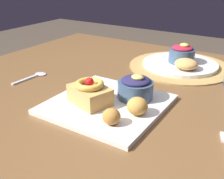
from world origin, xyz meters
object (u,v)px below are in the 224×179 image
at_px(fritter_middle, 137,106).
at_px(fritter_front, 111,116).
at_px(back_ramekin, 182,54).
at_px(front_plate, 108,104).
at_px(cake_slice, 90,93).
at_px(spoon, 34,76).
at_px(berry_ramekin, 135,87).
at_px(back_plate, 180,64).
at_px(back_pastry, 186,64).

bearing_deg(fritter_middle, fritter_front, -111.73).
relative_size(fritter_front, back_ramekin, 0.46).
bearing_deg(back_ramekin, front_plate, -97.62).
bearing_deg(front_plate, fritter_middle, -8.66).
bearing_deg(fritter_front, cake_slice, 150.50).
relative_size(cake_slice, spoon, 0.95).
bearing_deg(fritter_front, spoon, 161.35).
bearing_deg(berry_ramekin, fritter_front, -82.87).
bearing_deg(spoon, back_plate, -43.11).
distance_m(front_plate, cake_slice, 0.06).
bearing_deg(spoon, back_ramekin, -43.17).
height_order(berry_ramekin, spoon, berry_ramekin).
distance_m(back_ramekin, back_pastry, 0.07).
bearing_deg(back_pastry, back_plate, 124.19).
height_order(fritter_front, spoon, fritter_front).
xyz_separation_m(cake_slice, back_plate, (0.09, 0.42, -0.03)).
bearing_deg(fritter_front, back_ramekin, 91.28).
height_order(front_plate, cake_slice, cake_slice).
height_order(back_pastry, spoon, back_pastry).
height_order(cake_slice, back_plate, cake_slice).
xyz_separation_m(fritter_middle, back_plate, (-0.04, 0.41, -0.02)).
distance_m(cake_slice, back_plate, 0.43).
bearing_deg(back_plate, cake_slice, -101.59).
height_order(fritter_middle, spoon, fritter_middle).
bearing_deg(spoon, front_plate, -94.88).
bearing_deg(berry_ramekin, spoon, -177.32).
bearing_deg(back_plate, fritter_front, -88.36).
distance_m(fritter_front, back_plate, 0.47).
bearing_deg(fritter_middle, front_plate, 171.34).
relative_size(front_plate, berry_ramekin, 2.96).
height_order(cake_slice, back_pastry, cake_slice).
height_order(cake_slice, berry_ramekin, same).
bearing_deg(cake_slice, back_pastry, 70.80).
bearing_deg(fritter_middle, back_pastry, 90.22).
distance_m(front_plate, fritter_middle, 0.10).
relative_size(cake_slice, berry_ramekin, 1.30).
bearing_deg(cake_slice, fritter_middle, 5.59).
height_order(fritter_middle, back_plate, fritter_middle).
distance_m(front_plate, back_plate, 0.40).
distance_m(front_plate, berry_ramekin, 0.08).
xyz_separation_m(back_plate, back_pastry, (0.04, -0.06, 0.02)).
distance_m(cake_slice, berry_ramekin, 0.12).
xyz_separation_m(cake_slice, spoon, (-0.28, 0.07, -0.04)).
distance_m(front_plate, spoon, 0.32).
relative_size(cake_slice, back_plate, 0.46).
bearing_deg(back_pastry, fritter_front, -93.58).
bearing_deg(back_ramekin, fritter_front, -88.72).
height_order(berry_ramekin, back_pastry, berry_ramekin).
bearing_deg(fritter_middle, back_ramekin, 95.32).
relative_size(front_plate, back_plate, 1.05).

